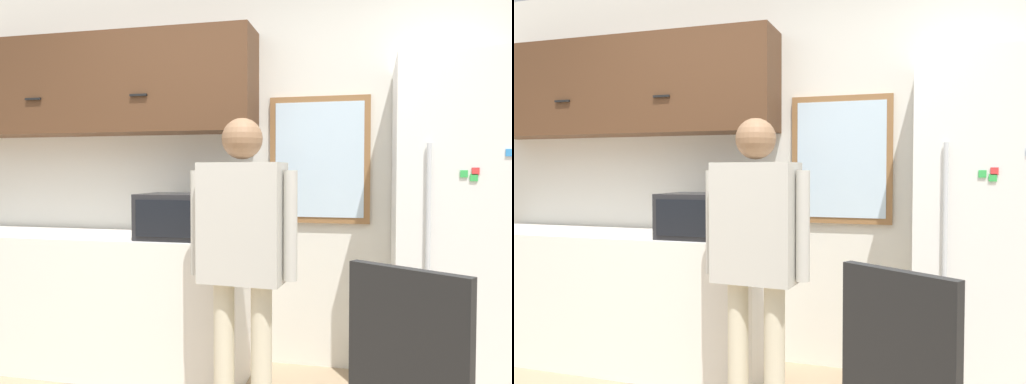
% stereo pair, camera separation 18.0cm
% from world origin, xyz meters
% --- Properties ---
extents(back_wall, '(6.00, 0.06, 2.70)m').
position_xyz_m(back_wall, '(0.00, 1.84, 1.35)').
color(back_wall, silver).
rests_on(back_wall, ground_plane).
extents(counter, '(2.24, 0.63, 0.90)m').
position_xyz_m(counter, '(-1.08, 1.50, 0.45)').
color(counter, silver).
rests_on(counter, ground_plane).
extents(upper_cabinets, '(2.24, 0.35, 0.68)m').
position_xyz_m(upper_cabinets, '(-1.08, 1.65, 1.93)').
color(upper_cabinets, '#51331E').
extents(microwave, '(0.54, 0.39, 0.28)m').
position_xyz_m(microwave, '(-0.35, 1.41, 1.05)').
color(microwave, '#232326').
rests_on(microwave, counter).
extents(person, '(0.58, 0.26, 1.60)m').
position_xyz_m(person, '(0.15, 0.94, 0.97)').
color(person, beige).
rests_on(person, ground_plane).
extents(refrigerator, '(0.70, 0.68, 1.95)m').
position_xyz_m(refrigerator, '(1.28, 1.48, 0.97)').
color(refrigerator, white).
rests_on(refrigerator, ground_plane).
extents(window, '(0.67, 0.05, 0.84)m').
position_xyz_m(window, '(0.46, 1.80, 1.40)').
color(window, olive).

